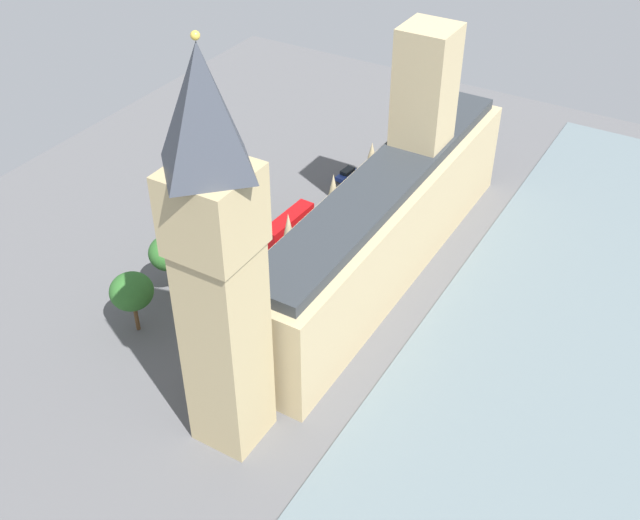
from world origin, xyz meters
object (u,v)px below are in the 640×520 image
object	(u,v)px
double_decker_bus_trailing	(288,228)
car_black_under_trees	(259,274)
street_lamp_slot_11	(231,215)
plane_tree_leading	(246,186)
car_yellow_cab_midblock	(231,307)
car_silver_by_river_gate	(324,210)
street_lamp_slot_10	(173,261)
car_blue_opposite_hall	(347,174)
parliament_building	(389,213)
pedestrian_corner	(368,215)
plane_tree_near_tower	(132,292)
plane_tree_far_end	(209,225)
clock_tower	(218,261)
plane_tree_kerbside	(169,253)

from	to	relation	value
double_decker_bus_trailing	car_black_under_trees	distance (m)	10.22
street_lamp_slot_11	plane_tree_leading	bearing A→B (deg)	-85.98
car_yellow_cab_midblock	car_black_under_trees	bearing A→B (deg)	-77.94
double_decker_bus_trailing	car_black_under_trees	world-z (taller)	double_decker_bus_trailing
car_black_under_trees	plane_tree_leading	size ratio (longest dim) A/B	0.43
car_silver_by_river_gate	street_lamp_slot_11	world-z (taller)	street_lamp_slot_11
street_lamp_slot_10	car_blue_opposite_hall	bearing A→B (deg)	-99.44
car_yellow_cab_midblock	parliament_building	bearing A→B (deg)	-116.66
street_lamp_slot_11	street_lamp_slot_10	bearing A→B (deg)	88.69
car_blue_opposite_hall	pedestrian_corner	world-z (taller)	car_blue_opposite_hall
plane_tree_near_tower	pedestrian_corner	bearing A→B (deg)	-109.97
car_yellow_cab_midblock	plane_tree_far_end	xyz separation A→B (m)	(10.07, -8.90, 4.92)
pedestrian_corner	plane_tree_far_end	xyz separation A→B (m)	(15.52, 21.10, 5.10)
car_black_under_trees	plane_tree_near_tower	distance (m)	19.75
clock_tower	car_silver_by_river_gate	xyz separation A→B (m)	(13.85, -44.10, -23.66)
street_lamp_slot_10	plane_tree_near_tower	bearing A→B (deg)	97.98
parliament_building	car_yellow_cab_midblock	world-z (taller)	parliament_building
double_decker_bus_trailing	plane_tree_leading	bearing A→B (deg)	178.72
car_blue_opposite_hall	plane_tree_near_tower	bearing A→B (deg)	89.79
double_decker_bus_trailing	plane_tree_far_end	bearing A→B (deg)	-128.10
car_silver_by_river_gate	plane_tree_kerbside	xyz separation A→B (m)	(8.28, 27.91, 5.98)
car_yellow_cab_midblock	plane_tree_kerbside	distance (m)	11.34
double_decker_bus_trailing	plane_tree_near_tower	world-z (taller)	plane_tree_near_tower
car_blue_opposite_hall	plane_tree_near_tower	xyz separation A→B (m)	(5.09, 48.44, 5.59)
parliament_building	car_black_under_trees	distance (m)	20.63
car_silver_by_river_gate	pedestrian_corner	world-z (taller)	car_silver_by_river_gate
car_blue_opposite_hall	plane_tree_far_end	size ratio (longest dim) A/B	0.60
parliament_building	car_blue_opposite_hall	world-z (taller)	parliament_building
parliament_building	street_lamp_slot_11	bearing A→B (deg)	15.86
car_yellow_cab_midblock	street_lamp_slot_11	xyz separation A→B (m)	(9.80, -14.03, 3.78)
parliament_building	pedestrian_corner	bearing A→B (deg)	-50.01
parliament_building	car_yellow_cab_midblock	size ratio (longest dim) A/B	14.47
plane_tree_kerbside	pedestrian_corner	bearing A→B (deg)	-116.33
car_black_under_trees	car_blue_opposite_hall	bearing A→B (deg)	96.42
double_decker_bus_trailing	plane_tree_near_tower	xyz separation A→B (m)	(6.63, 27.19, 3.84)
pedestrian_corner	street_lamp_slot_10	size ratio (longest dim) A/B	0.23
double_decker_bus_trailing	street_lamp_slot_11	bearing A→B (deg)	-149.40
plane_tree_far_end	clock_tower	bearing A→B (deg)	131.46
car_silver_by_river_gate	double_decker_bus_trailing	xyz separation A→B (m)	(0.78, 9.36, 1.75)
clock_tower	plane_tree_leading	size ratio (longest dim) A/B	4.89
double_decker_bus_trailing	plane_tree_leading	xyz separation A→B (m)	(8.01, -0.57, 4.70)
double_decker_bus_trailing	parliament_building	bearing A→B (deg)	12.00
clock_tower	pedestrian_corner	distance (m)	52.87
car_silver_by_river_gate	double_decker_bus_trailing	size ratio (longest dim) A/B	0.43
car_silver_by_river_gate	street_lamp_slot_11	size ratio (longest dim) A/B	0.67
street_lamp_slot_10	plane_tree_leading	bearing A→B (deg)	-89.94
plane_tree_kerbside	plane_tree_far_end	world-z (taller)	plane_tree_kerbside
car_silver_by_river_gate	street_lamp_slot_11	distance (m)	16.31
car_blue_opposite_hall	street_lamp_slot_11	size ratio (longest dim) A/B	0.70
double_decker_bus_trailing	car_yellow_cab_midblock	xyz separation A→B (m)	(-2.12, 18.09, -1.75)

